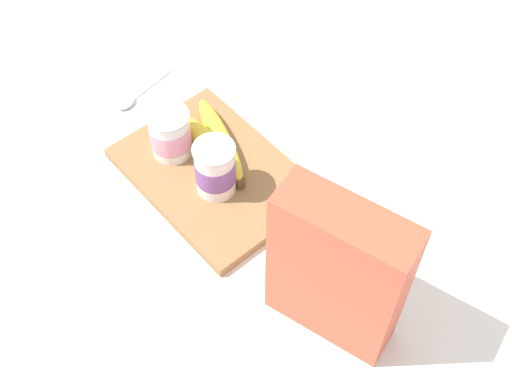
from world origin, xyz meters
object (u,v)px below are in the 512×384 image
banana_bunch (216,144)px  spoon (137,95)px  cereal_box (337,272)px  cutting_board (213,174)px  yogurt_cup_back (170,134)px  yogurt_cup_front (215,169)px

banana_bunch → spoon: (0.20, 0.02, -0.03)m
cereal_box → banana_bunch: bearing=153.0°
cutting_board → banana_bunch: 0.05m
cutting_board → yogurt_cup_back: size_ratio=3.54×
yogurt_cup_back → spoon: 0.17m
banana_bunch → spoon: size_ratio=1.41×
cutting_board → banana_bunch: bearing=-46.3°
yogurt_cup_back → banana_bunch: bearing=-130.7°
spoon → cereal_box: bearing=175.3°
cereal_box → spoon: cereal_box is taller
cutting_board → yogurt_cup_front: bearing=150.3°
cereal_box → spoon: (0.54, -0.04, -0.12)m
yogurt_cup_front → banana_bunch: yogurt_cup_front is taller
cereal_box → yogurt_cup_front: bearing=160.5°
cutting_board → yogurt_cup_back: yogurt_cup_back is taller
cereal_box → yogurt_cup_front: 0.28m
cutting_board → yogurt_cup_front: yogurt_cup_front is taller
yogurt_cup_back → banana_bunch: yogurt_cup_back is taller
yogurt_cup_front → spoon: bearing=-6.0°
cutting_board → cereal_box: cereal_box is taller
banana_bunch → cutting_board: bearing=133.7°
yogurt_cup_front → cereal_box: bearing=176.6°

